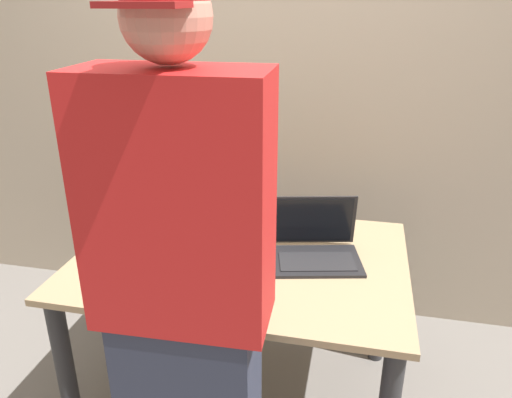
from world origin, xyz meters
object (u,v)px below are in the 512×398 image
coffee_mug (117,229)px  person_figure (186,314)px  beer_bottle_green (237,207)px  beer_bottle_amber (221,191)px  beer_bottle_brown (219,202)px  laptop (315,245)px

coffee_mug → person_figure: bearing=-50.2°
beer_bottle_green → beer_bottle_amber: bearing=128.4°
beer_bottle_amber → beer_bottle_brown: bearing=-76.8°
person_figure → beer_bottle_amber: bearing=100.9°
laptop → coffee_mug: size_ratio=3.33×
beer_bottle_amber → coffee_mug: 0.49m
beer_bottle_brown → coffee_mug: (-0.38, -0.20, -0.07)m
laptop → beer_bottle_brown: size_ratio=1.23×
beer_bottle_amber → beer_bottle_brown: 0.13m
laptop → beer_bottle_green: bearing=156.7°
laptop → beer_bottle_brown: beer_bottle_brown is taller
beer_bottle_amber → person_figure: size_ratio=0.19×
beer_bottle_green → person_figure: size_ratio=0.16×
laptop → person_figure: (-0.27, -0.69, 0.12)m
beer_bottle_amber → beer_bottle_brown: beer_bottle_amber is taller
coffee_mug → laptop: bearing=2.8°
beer_bottle_green → person_figure: bearing=-84.6°
beer_bottle_amber → coffee_mug: bearing=-137.1°
beer_bottle_green → coffee_mug: size_ratio=2.41×
laptop → beer_bottle_amber: size_ratio=1.20×
beer_bottle_amber → coffee_mug: size_ratio=2.78×
laptop → beer_bottle_green: beer_bottle_green is taller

